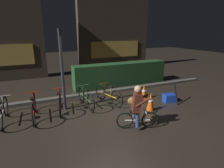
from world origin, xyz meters
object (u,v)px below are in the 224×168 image
Objects in this scene: parked_bike_right_mid at (108,95)px; closed_umbrella at (176,93)px; parked_bike_leftmost at (3,112)px; parked_bike_left_mid at (34,108)px; traffic_cone_near at (151,102)px; blue_crate at (169,98)px; street_post at (62,71)px; parked_bike_center_right at (86,98)px; cyclist at (137,107)px; traffic_cone_far at (144,92)px; parked_bike_center_left at (60,102)px.

parked_bike_right_mid is 2.52m from closed_umbrella.
parked_bike_left_mid reaches higher than parked_bike_leftmost.
traffic_cone_near is 1.49× the size of blue_crate.
street_post is 1.25m from parked_bike_center_right.
parked_bike_left_mid is at bearing -161.50° from street_post.
parked_bike_leftmost reaches higher than parked_bike_right_mid.
parked_bike_leftmost is 0.86m from parked_bike_left_mid.
cyclist is 1.47× the size of closed_umbrella.
traffic_cone_near is at bearing -126.94° from parked_bike_center_right.
parked_bike_right_mid is 2.57× the size of traffic_cone_far.
blue_crate is (3.08, -0.82, -0.19)m from parked_bike_center_right.
street_post reaches higher than traffic_cone_near.
parked_bike_left_mid is 2.85× the size of traffic_cone_far.
parked_bike_left_mid is (0.85, -0.12, 0.02)m from parked_bike_leftmost.
parked_bike_left_mid is 0.85m from parked_bike_center_left.
parked_bike_center_right reaches higher than traffic_cone_near.
traffic_cone_near is 1.13m from traffic_cone_far.
parked_bike_center_left is at bearing 153.33° from cyclist.
closed_umbrella is (5.70, -0.94, 0.07)m from parked_bike_leftmost.
parked_bike_leftmost is 1.01× the size of parked_bike_center_right.
traffic_cone_far is (4.05, 0.07, -0.07)m from parked_bike_left_mid.
parked_bike_leftmost is 1.01× the size of parked_bike_center_left.
traffic_cone_near is 1.25m from closed_umbrella.
blue_crate is at bearing -13.30° from street_post.
traffic_cone_far is (4.90, -0.05, -0.05)m from parked_bike_leftmost.
cyclist reaches higher than parked_bike_right_mid.
cyclist is (1.61, -2.07, -0.72)m from street_post.
traffic_cone_far is (3.24, -0.17, -0.05)m from parked_bike_center_left.
parked_bike_leftmost is at bearing 103.20° from parked_bike_center_left.
closed_umbrella reaches higher than parked_bike_right_mid.
parked_bike_center_right is 2.47× the size of traffic_cone_near.
blue_crate is (4.79, -0.57, -0.21)m from parked_bike_left_mid.
street_post is at bearing 70.38° from parked_bike_right_mid.
street_post is 2.73m from cyclist.
traffic_cone_far is (2.34, -0.18, -0.05)m from parked_bike_center_right.
parked_bike_leftmost is at bearing 166.27° from traffic_cone_near.
traffic_cone_far is (0.43, 1.05, -0.03)m from traffic_cone_near.
cyclist is at bearing -151.84° from blue_crate.
parked_bike_right_mid is 1.24× the size of cyclist.
parked_bike_right_mid reaches higher than blue_crate.
parked_bike_right_mid is 3.52× the size of blue_crate.
parked_bike_center_right is at bearing 66.81° from closed_umbrella.
parked_bike_right_mid is (1.59, -0.09, -1.01)m from street_post.
traffic_cone_near is 1.32m from cyclist.
blue_crate is at bearing -109.26° from parked_bike_center_right.
street_post is 4.12× the size of traffic_cone_near.
traffic_cone_near is (2.81, -1.22, -0.02)m from parked_bike_center_left.
closed_umbrella reaches higher than traffic_cone_near.
street_post is at bearing 175.27° from traffic_cone_far.
parked_bike_leftmost is 2.49× the size of traffic_cone_near.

